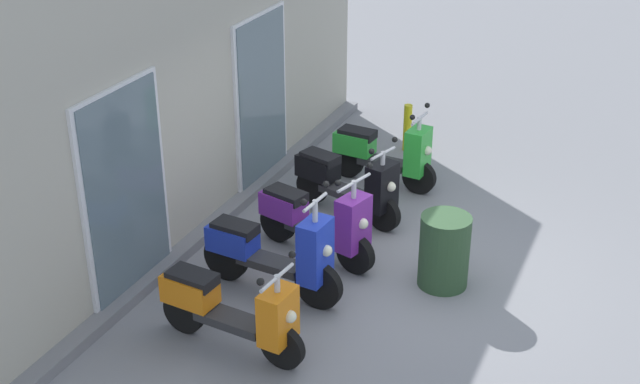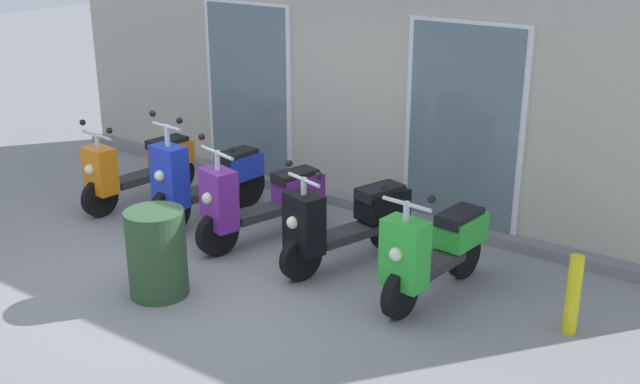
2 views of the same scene
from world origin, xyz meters
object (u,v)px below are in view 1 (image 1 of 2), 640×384
Objects in this scene: scooter_black at (348,182)px; scooter_purple at (317,221)px; scooter_green at (385,153)px; curb_bollard at (407,128)px; trash_bin at (444,251)px; scooter_orange at (231,308)px; scooter_blue at (274,253)px.

scooter_purple is at bearing -177.13° from scooter_black.
scooter_green is 2.15× the size of curb_bollard.
scooter_black is at bearing 55.98° from trash_bin.
scooter_black is at bearing 179.97° from curb_bollard.
scooter_purple is 1.02× the size of scooter_black.
scooter_blue is at bearing 3.77° from scooter_orange.
curb_bollard is at bearing 4.91° from scooter_green.
curb_bollard is (4.21, -0.05, -0.15)m from scooter_blue.
curb_bollard is at bearing 0.20° from scooter_orange.
scooter_green is (2.97, -0.16, -0.02)m from scooter_blue.
scooter_purple is 1.48m from trash_bin.
scooter_blue is at bearing 173.45° from scooter_purple.
scooter_blue is 4.21m from curb_bollard.
scooter_black is at bearing 174.03° from scooter_green.
curb_bollard is at bearing -0.68° from scooter_blue.
scooter_blue is 2.40× the size of curb_bollard.
scooter_black is at bearing 0.37° from scooter_orange.
scooter_green is at bearing -1.27° from scooter_orange.
scooter_purple reaches higher than scooter_black.
scooter_blue is 1.93m from scooter_black.
scooter_purple is (0.88, -0.10, -0.03)m from scooter_blue.
scooter_green reaches higher than scooter_orange.
scooter_purple is 3.33m from curb_bollard.
scooter_blue is 1.08× the size of scooter_black.
scooter_green is (2.08, -0.06, 0.01)m from scooter_purple.
scooter_blue reaches higher than scooter_black.
trash_bin is (0.90, -1.58, -0.09)m from scooter_blue.
scooter_green is at bearing -3.03° from scooter_blue.
trash_bin is at bearing -124.02° from scooter_black.
curb_bollard is at bearing 0.89° from scooter_purple.
scooter_orange is 1.06× the size of scooter_green.
scooter_orange is at bearing 178.73° from scooter_green.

